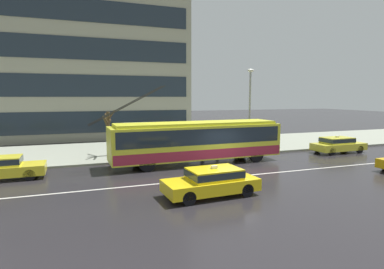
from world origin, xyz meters
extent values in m
plane|color=#262427|center=(0.00, 0.00, 0.00)|extent=(160.00, 160.00, 0.00)
cube|color=gray|center=(0.00, 9.52, 0.07)|extent=(80.00, 10.00, 0.14)
cube|color=silver|center=(0.00, -1.20, 0.00)|extent=(72.00, 0.14, 0.01)
cube|color=yellow|center=(-1.22, 2.92, 1.52)|extent=(11.79, 2.86, 2.22)
cube|color=yellow|center=(-1.22, 2.92, 2.73)|extent=(11.08, 2.59, 0.20)
cube|color=#1E2833|center=(-1.22, 2.92, 1.97)|extent=(11.32, 2.88, 1.02)
cube|color=#9C253A|center=(-1.22, 2.92, 0.81)|extent=(11.67, 2.89, 0.62)
cube|color=#1E2833|center=(4.59, 3.08, 1.97)|extent=(0.18, 2.23, 1.11)
cube|color=black|center=(4.44, 3.08, 2.53)|extent=(0.21, 1.93, 0.28)
cylinder|color=black|center=(-5.92, 3.13, 4.03)|extent=(4.71, 0.19, 2.44)
cylinder|color=black|center=(-5.90, 2.43, 4.03)|extent=(4.71, 0.19, 2.44)
cylinder|color=black|center=(2.73, 4.15, 0.52)|extent=(1.05, 0.33, 1.04)
cylinder|color=black|center=(2.79, 1.91, 0.52)|extent=(1.05, 0.33, 1.04)
cylinder|color=black|center=(-5.01, 3.93, 0.52)|extent=(1.05, 0.33, 1.04)
cylinder|color=black|center=(-4.94, 1.70, 0.52)|extent=(1.05, 0.33, 1.04)
cube|color=yellow|center=(11.08, 2.88, 0.51)|extent=(4.37, 1.83, 0.55)
cube|color=yellow|center=(10.90, 2.88, 1.02)|extent=(2.37, 1.56, 0.48)
cube|color=#1E2833|center=(10.90, 2.88, 1.05)|extent=(2.41, 1.58, 0.31)
cube|color=silver|center=(10.90, 2.88, 1.33)|extent=(0.28, 0.16, 0.12)
cylinder|color=black|center=(12.50, 3.69, 0.31)|extent=(0.62, 0.21, 0.62)
cylinder|color=black|center=(12.52, 2.11, 0.31)|extent=(0.62, 0.21, 0.62)
cylinder|color=black|center=(9.63, 3.66, 0.31)|extent=(0.62, 0.21, 0.62)
cylinder|color=black|center=(9.65, 2.08, 0.31)|extent=(0.62, 0.21, 0.62)
cube|color=yellow|center=(-3.16, -3.96, 0.51)|extent=(4.43, 2.09, 0.55)
cube|color=yellow|center=(-2.98, -3.95, 1.02)|extent=(2.43, 1.71, 0.48)
cube|color=#1E2833|center=(-2.98, -3.95, 1.05)|extent=(2.47, 1.73, 0.31)
cube|color=silver|center=(-2.98, -3.95, 1.33)|extent=(0.29, 0.18, 0.12)
cylinder|color=black|center=(-4.53, -4.86, 0.31)|extent=(0.63, 0.24, 0.62)
cylinder|color=black|center=(-4.63, -3.23, 0.31)|extent=(0.63, 0.24, 0.62)
cylinder|color=black|center=(-1.68, -4.69, 0.31)|extent=(0.63, 0.24, 0.62)
cylinder|color=black|center=(-1.78, -3.06, 0.31)|extent=(0.63, 0.24, 0.62)
cube|color=yellow|center=(-12.92, 2.55, 0.51)|extent=(4.61, 1.88, 0.55)
cylinder|color=black|center=(-11.43, 3.37, 0.31)|extent=(0.62, 0.21, 0.62)
cylinder|color=black|center=(-11.40, 1.79, 0.31)|extent=(0.62, 0.21, 0.62)
cylinder|color=gray|center=(-1.67, 5.15, 1.34)|extent=(0.08, 0.08, 2.39)
cylinder|color=gray|center=(-5.54, 5.15, 1.34)|extent=(0.08, 0.08, 2.39)
cylinder|color=gray|center=(-1.67, 6.57, 1.34)|extent=(0.08, 0.08, 2.39)
cylinder|color=gray|center=(-5.54, 6.57, 1.34)|extent=(0.08, 0.08, 2.39)
cube|color=#99ADB2|center=(-3.61, 6.57, 1.38)|extent=(3.68, 0.04, 1.91)
cube|color=#B2B2B7|center=(-3.61, 5.86, 2.57)|extent=(4.17, 1.72, 0.08)
cube|color=brown|center=(-3.61, 6.21, 0.59)|extent=(2.71, 0.36, 0.08)
cylinder|color=black|center=(1.62, 5.94, 0.57)|extent=(0.14, 0.14, 0.85)
cylinder|color=black|center=(1.74, 6.05, 0.57)|extent=(0.14, 0.14, 0.85)
cylinder|color=#465749|center=(1.68, 6.00, 1.31)|extent=(0.51, 0.51, 0.64)
sphere|color=tan|center=(1.68, 6.00, 1.74)|extent=(0.23, 0.23, 0.23)
cone|color=#DA2861|center=(1.60, 5.92, 2.03)|extent=(1.00, 1.00, 0.26)
cylinder|color=#333333|center=(1.60, 5.92, 1.51)|extent=(0.02, 0.02, 0.79)
cylinder|color=#222E4E|center=(0.29, 5.58, 0.58)|extent=(0.14, 0.14, 0.89)
cylinder|color=#222E4E|center=(0.14, 5.54, 0.58)|extent=(0.14, 0.14, 0.89)
cylinder|color=#224155|center=(0.22, 5.56, 1.34)|extent=(0.44, 0.44, 0.62)
sphere|color=tan|center=(0.22, 5.56, 1.75)|extent=(0.22, 0.22, 0.22)
cone|color=black|center=(0.33, 5.59, 2.04)|extent=(1.56, 1.56, 0.31)
cylinder|color=#333333|center=(0.33, 5.59, 1.50)|extent=(0.02, 0.02, 0.77)
cylinder|color=gray|center=(4.25, 5.42, 3.32)|extent=(0.16, 0.16, 6.36)
ellipsoid|color=silver|center=(4.25, 5.42, 6.62)|extent=(0.60, 0.32, 0.24)
cylinder|color=brown|center=(-6.71, 7.13, 1.79)|extent=(0.28, 0.28, 3.30)
cylinder|color=#4A3A22|center=(-6.90, 6.67, 2.82)|extent=(0.53, 1.02, 0.69)
cylinder|color=brown|center=(-6.68, 6.55, 2.57)|extent=(0.19, 1.23, 0.80)
cylinder|color=brown|center=(-6.77, 7.64, 2.62)|extent=(0.24, 1.13, 1.29)
cylinder|color=#50441E|center=(-6.84, 7.77, 2.56)|extent=(0.40, 1.37, 0.99)
cylinder|color=brown|center=(-6.49, 6.96, 3.16)|extent=(0.60, 0.50, 0.82)
cube|color=gray|center=(-7.17, 22.64, 12.68)|extent=(20.65, 12.53, 25.35)
cube|color=#1E2833|center=(-7.17, 16.34, 1.99)|extent=(19.41, 0.06, 2.17)
cube|color=#1E2833|center=(-7.17, 16.34, 5.61)|extent=(19.41, 0.06, 2.17)
cube|color=#1E2833|center=(-7.17, 16.34, 9.24)|extent=(19.41, 0.06, 2.17)
cube|color=#1E2833|center=(-7.17, 16.34, 12.86)|extent=(19.41, 0.06, 2.17)
camera|label=1|loc=(-8.71, -16.89, 4.53)|focal=29.43mm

